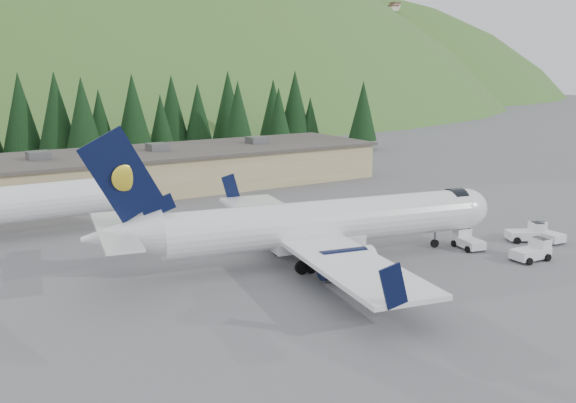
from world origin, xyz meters
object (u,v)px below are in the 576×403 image
at_px(baggage_tug_c, 544,233).
at_px(baggage_tug_d, 467,240).
at_px(ramp_worker, 464,236).
at_px(airliner, 315,225).
at_px(terminal_building, 122,173).
at_px(baggage_tug_a, 533,251).
at_px(baggage_tug_b, 529,233).

distance_m(baggage_tug_c, baggage_tug_d, 8.19).
bearing_deg(ramp_worker, baggage_tug_d, 65.86).
distance_m(airliner, terminal_building, 38.01).
height_order(baggage_tug_a, ramp_worker, ramp_worker).
distance_m(airliner, baggage_tug_d, 14.67).
bearing_deg(baggage_tug_a, baggage_tug_d, 112.52).
xyz_separation_m(baggage_tug_b, baggage_tug_d, (-6.63, 1.53, -0.05)).
xyz_separation_m(terminal_building, ramp_worker, (18.11, -41.21, -1.71)).
distance_m(baggage_tug_a, terminal_building, 51.30).
relative_size(baggage_tug_b, ramp_worker, 2.04).
bearing_deg(baggage_tug_b, airliner, -166.14).
bearing_deg(baggage_tug_b, baggage_tug_d, -164.34).
xyz_separation_m(baggage_tug_a, baggage_tug_c, (5.95, 3.31, -0.04)).
xyz_separation_m(airliner, baggage_tug_d, (13.93, -3.90, -2.43)).
bearing_deg(airliner, terminal_building, 107.12).
xyz_separation_m(baggage_tug_c, baggage_tug_d, (-7.87, 2.27, -0.02)).
distance_m(airliner, baggage_tug_a, 18.62).
height_order(airliner, baggage_tug_d, airliner).
height_order(baggage_tug_d, ramp_worker, ramp_worker).
bearing_deg(airliner, baggage_tug_a, -19.75).
distance_m(baggage_tug_b, baggage_tug_c, 1.44).
distance_m(baggage_tug_b, terminal_building, 49.75).
bearing_deg(baggage_tug_c, baggage_tug_b, 62.28).
bearing_deg(ramp_worker, airliner, -15.82).
bearing_deg(baggage_tug_d, terminal_building, 34.99).
bearing_deg(baggage_tug_d, ramp_worker, -10.15).
height_order(airliner, baggage_tug_c, airliner).
bearing_deg(baggage_tug_a, baggage_tug_c, 32.54).
xyz_separation_m(baggage_tug_b, baggage_tug_c, (1.24, -0.74, -0.04)).
bearing_deg(ramp_worker, baggage_tug_c, 157.99).
relative_size(airliner, terminal_building, 0.50).
height_order(baggage_tug_a, baggage_tug_c, baggage_tug_a).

